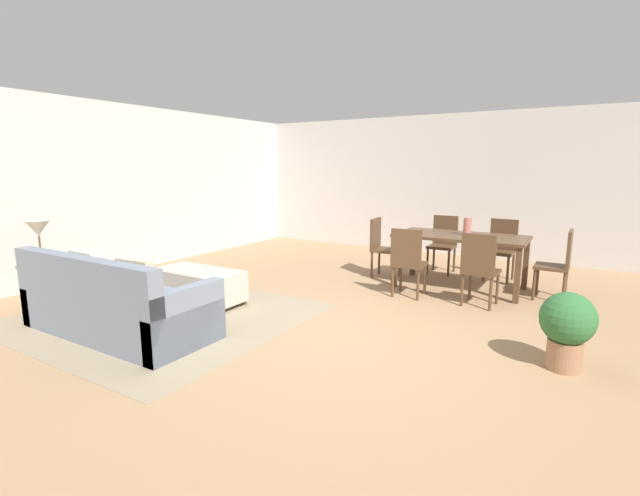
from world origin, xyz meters
name	(u,v)px	position (x,y,z in m)	size (l,w,h in m)	color
ground_plane	(340,336)	(0.00, 0.00, 0.00)	(10.80, 10.80, 0.00)	#9E7A56
wall_back	(466,186)	(0.00, 5.00, 1.35)	(9.00, 0.12, 2.70)	beige
wall_left	(106,190)	(-4.50, 0.50, 1.35)	(0.12, 11.00, 2.70)	beige
area_rug	(164,316)	(-2.03, -0.52, 0.00)	(3.00, 2.80, 0.01)	gray
couch	(115,306)	(-2.02, -1.14, 0.29)	(2.13, 0.88, 0.86)	slate
ottoman_table	(199,285)	(-2.05, 0.04, 0.25)	(1.15, 0.57, 0.43)	#B7AD9E
side_table	(43,275)	(-3.38, -1.13, 0.45)	(0.40, 0.40, 0.57)	olive
table_lamp	(38,230)	(-3.38, -1.13, 0.98)	(0.26, 0.26, 0.53)	brown
dining_table	(460,241)	(0.55, 2.52, 0.67)	(1.76, 0.90, 0.76)	#513823
dining_chair_near_left	(408,259)	(0.09, 1.68, 0.52)	(0.42, 0.42, 0.92)	#513823
dining_chair_near_right	(480,266)	(0.98, 1.73, 0.52)	(0.42, 0.42, 0.92)	#513823
dining_chair_far_left	(443,241)	(0.07, 3.37, 0.52)	(0.40, 0.40, 0.92)	#513823
dining_chair_far_right	(501,246)	(0.97, 3.34, 0.52)	(0.43, 0.43, 0.92)	#513823
dining_chair_head_east	(560,261)	(1.80, 2.55, 0.52)	(0.41, 0.41, 0.92)	#513823
dining_chair_head_west	(381,244)	(-0.67, 2.54, 0.52)	(0.43, 0.43, 0.92)	#513823
vase_centerpiece	(467,227)	(0.62, 2.55, 0.88)	(0.11, 0.11, 0.24)	#B26659
potted_plant	(567,325)	(2.00, 0.32, 0.39)	(0.45, 0.45, 0.67)	#996B4C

